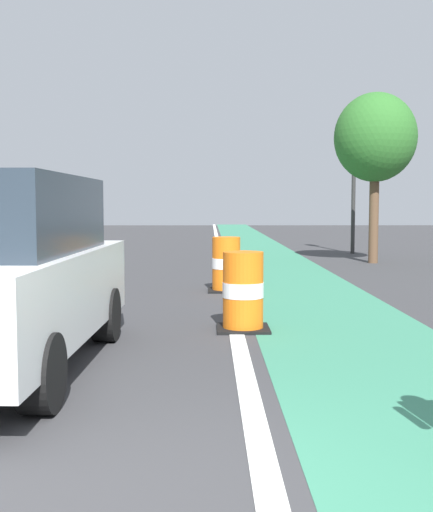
# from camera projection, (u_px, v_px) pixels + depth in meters

# --- Properties ---
(ground_plane) EXTENTS (100.00, 100.00, 0.00)m
(ground_plane) POSITION_uv_depth(u_px,v_px,m) (120.00, 496.00, 3.88)
(ground_plane) COLOR #38383A
(bike_lane_strip) EXTENTS (2.50, 80.00, 0.01)m
(bike_lane_strip) POSITION_uv_depth(u_px,v_px,m) (286.00, 275.00, 15.86)
(bike_lane_strip) COLOR #387F60
(bike_lane_strip) RESTS_ON ground
(lane_divider_stripe) EXTENTS (0.20, 80.00, 0.01)m
(lane_divider_stripe) POSITION_uv_depth(u_px,v_px,m) (225.00, 275.00, 15.85)
(lane_divider_stripe) COLOR silver
(lane_divider_stripe) RESTS_ON ground
(parked_suv_nearest) EXTENTS (2.02, 4.65, 2.04)m
(parked_suv_nearest) POSITION_uv_depth(u_px,v_px,m) (1.00, 272.00, 6.76)
(parked_suv_nearest) COLOR silver
(parked_suv_nearest) RESTS_ON ground
(traffic_barrel_front) EXTENTS (0.73, 0.73, 1.09)m
(traffic_barrel_front) POSITION_uv_depth(u_px,v_px,m) (243.00, 292.00, 8.94)
(traffic_barrel_front) COLOR orange
(traffic_barrel_front) RESTS_ON ground
(traffic_barrel_mid) EXTENTS (0.73, 0.73, 1.09)m
(traffic_barrel_mid) POSITION_uv_depth(u_px,v_px,m) (226.00, 265.00, 12.95)
(traffic_barrel_mid) COLOR orange
(traffic_barrel_mid) RESTS_ON ground
(traffic_light_corner) EXTENTS (0.41, 0.32, 5.10)m
(traffic_light_corner) POSITION_uv_depth(u_px,v_px,m) (354.00, 154.00, 22.66)
(traffic_light_corner) COLOR #2D2D2D
(traffic_light_corner) RESTS_ON ground
(street_tree_sidewalk) EXTENTS (2.40, 2.40, 5.00)m
(street_tree_sidewalk) POSITION_uv_depth(u_px,v_px,m) (375.00, 138.00, 18.95)
(street_tree_sidewalk) COLOR brown
(street_tree_sidewalk) RESTS_ON ground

